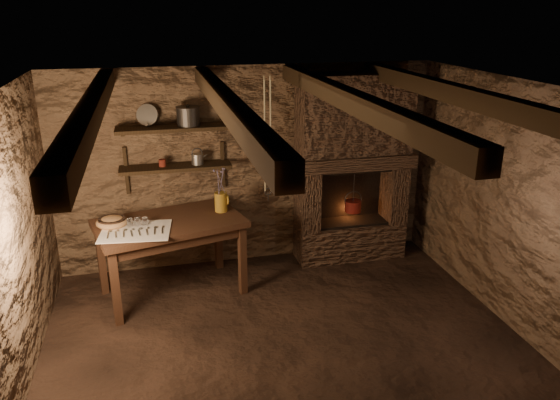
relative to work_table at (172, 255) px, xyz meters
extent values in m
plane|color=black|center=(0.98, -1.31, -0.47)|extent=(4.50, 4.50, 0.00)
cube|color=#493222|center=(0.98, 0.69, 0.73)|extent=(4.50, 0.04, 2.40)
cube|color=#493222|center=(0.98, -3.31, 0.73)|extent=(4.50, 0.04, 2.40)
cube|color=#493222|center=(-1.27, -1.31, 0.73)|extent=(0.04, 4.00, 2.40)
cube|color=#493222|center=(3.23, -1.31, 0.73)|extent=(0.04, 4.00, 2.40)
cube|color=black|center=(0.98, -1.31, 1.93)|extent=(4.50, 4.00, 0.04)
cube|color=black|center=(-0.52, -1.31, 1.84)|extent=(0.14, 3.95, 0.16)
cube|color=black|center=(0.48, -1.31, 1.84)|extent=(0.14, 3.95, 0.16)
cube|color=black|center=(1.48, -1.31, 1.84)|extent=(0.14, 3.95, 0.16)
cube|color=black|center=(2.48, -1.31, 1.84)|extent=(0.14, 3.95, 0.16)
cube|color=black|center=(0.13, 0.53, 0.83)|extent=(1.25, 0.30, 0.04)
cube|color=black|center=(0.13, 0.53, 1.28)|extent=(1.25, 0.30, 0.04)
cube|color=#3D291E|center=(2.23, 0.46, -0.24)|extent=(1.35, 0.45, 0.45)
cube|color=#3D291E|center=(1.67, 0.46, 0.36)|extent=(0.23, 0.45, 0.75)
cube|color=#3D291E|center=(2.79, 0.46, 0.36)|extent=(0.23, 0.45, 0.75)
cube|color=#3D291E|center=(2.23, 0.43, 0.81)|extent=(1.43, 0.51, 0.16)
cube|color=#3D291E|center=(2.23, 0.46, 1.36)|extent=(1.35, 0.45, 0.94)
cube|color=black|center=(2.23, 0.65, 0.36)|extent=(0.90, 0.06, 0.75)
cube|color=#361E13|center=(0.00, 0.00, 0.37)|extent=(1.69, 1.22, 0.07)
cube|color=#361E13|center=(0.00, 0.00, 0.27)|extent=(1.53, 1.06, 0.11)
cube|color=silver|center=(-0.34, -0.22, 0.41)|extent=(0.75, 0.63, 0.01)
cylinder|color=#AC7C21|center=(0.58, 0.15, 0.51)|extent=(0.14, 0.14, 0.22)
torus|color=#AC7C21|center=(0.65, 0.15, 0.53)|extent=(0.02, 0.12, 0.12)
ellipsoid|color=#A07045|center=(-0.58, -0.01, 0.44)|extent=(0.38, 0.38, 0.12)
cylinder|color=#2E2B29|center=(0.30, 0.53, 1.40)|extent=(0.29, 0.29, 0.19)
cylinder|color=#A8A8A3|center=(-0.14, 0.63, 1.42)|extent=(0.26, 0.18, 0.24)
cylinder|color=#5A1912|center=(-0.02, 0.53, 0.89)|extent=(0.10, 0.10, 0.08)
cylinder|color=maroon|center=(2.24, 0.41, 0.22)|extent=(0.26, 0.26, 0.14)
torus|color=#2E2B29|center=(2.24, 0.41, 0.31)|extent=(0.22, 0.01, 0.22)
cylinder|color=#2E2B29|center=(2.24, 0.41, 0.47)|extent=(0.01, 0.01, 0.44)
camera|label=1|loc=(-0.10, -5.52, 2.57)|focal=35.00mm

